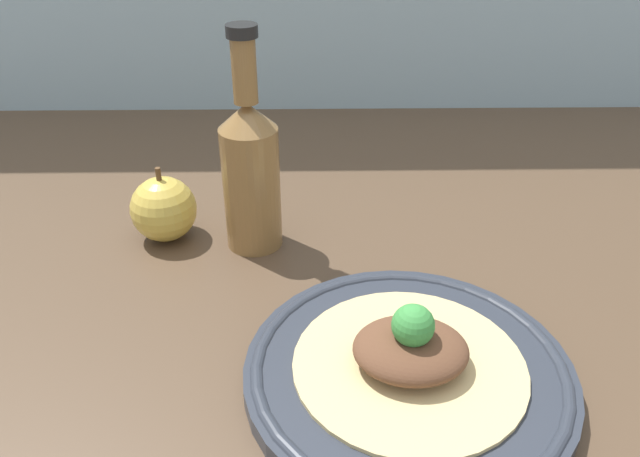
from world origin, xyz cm
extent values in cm
cube|color=brown|center=(0.00, 0.00, -2.00)|extent=(180.00, 110.00, 4.00)
cylinder|color=#2D333D|center=(3.94, -13.24, 0.86)|extent=(28.02, 28.02, 1.73)
torus|color=#2D333D|center=(3.94, -13.24, 1.47)|extent=(26.99, 26.99, 1.21)
cylinder|color=#D6BC7F|center=(3.94, -13.24, 1.93)|extent=(19.72, 19.72, 0.40)
ellipsoid|color=brown|center=(3.94, -13.24, 3.67)|extent=(9.67, 8.22, 3.07)
sphere|color=green|center=(3.94, -13.24, 6.27)|extent=(3.55, 3.55, 3.55)
cylinder|color=olive|center=(-10.73, 9.07, 7.05)|extent=(6.32, 6.32, 14.10)
cone|color=olive|center=(-10.73, 9.07, 15.53)|extent=(6.32, 6.32, 2.84)
cylinder|color=olive|center=(-10.73, 9.07, 20.25)|extent=(2.53, 2.53, 6.60)
cylinder|color=black|center=(-10.73, 9.07, 24.15)|extent=(3.16, 3.16, 1.20)
sphere|color=gold|center=(-21.13, 10.42, 3.78)|extent=(7.55, 7.55, 7.55)
cylinder|color=brown|center=(-21.13, 10.42, 8.15)|extent=(0.60, 0.60, 1.70)
camera|label=1|loc=(-4.20, -51.82, 39.25)|focal=35.00mm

